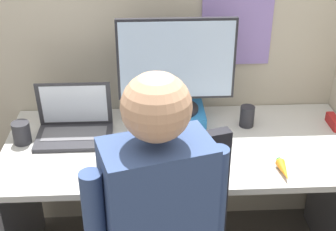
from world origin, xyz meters
TOP-DOWN VIEW (x-y plane):
  - cubicle_panel_back at (0.00, 0.76)m, footprint 2.17×0.05m
  - desk at (0.00, 0.37)m, footprint 1.67×0.73m
  - paper_box at (-0.01, 0.55)m, footprint 0.28×0.23m
  - monitor at (-0.01, 0.56)m, footprint 0.56×0.22m
  - laptop at (-0.51, 0.46)m, footprint 0.36×0.24m
  - mouse at (-0.25, 0.27)m, footprint 0.08×0.06m
  - stapler at (0.77, 0.49)m, footprint 0.04×0.13m
  - carrot_toy at (0.41, 0.09)m, footprint 0.04×0.15m
  - coffee_mug at (0.34, 0.52)m, footprint 0.07×0.07m
  - pen_cup at (-0.75, 0.41)m, footprint 0.08×0.08m

SIDE VIEW (x-z plane):
  - desk at x=0.00m, z-range 0.20..0.94m
  - mouse at x=-0.25m, z-range 0.74..0.78m
  - carrot_toy at x=0.41m, z-range 0.74..0.78m
  - stapler at x=0.77m, z-range 0.74..0.79m
  - paper_box at x=-0.01m, z-range 0.74..0.82m
  - laptop at x=-0.51m, z-range 0.66..0.92m
  - coffee_mug at x=0.34m, z-range 0.74..0.85m
  - pen_cup at x=-0.75m, z-range 0.74..0.85m
  - cubicle_panel_back at x=0.00m, z-range 0.00..1.63m
  - monitor at x=-0.01m, z-range 0.83..1.29m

